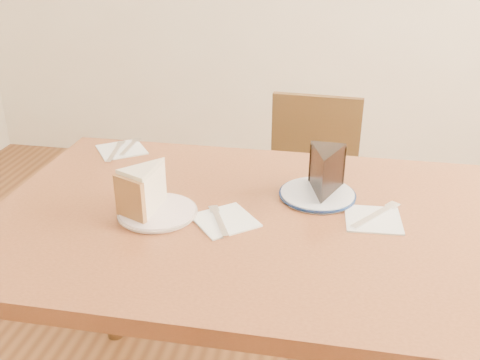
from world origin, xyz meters
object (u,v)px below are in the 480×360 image
object	(u,v)px
chair_far	(308,196)
chocolate_cake	(325,175)
carrot_cake	(149,189)
plate_cream	(158,212)
plate_navy	(317,194)
table	(245,250)

from	to	relation	value
chair_far	chocolate_cake	bearing A→B (deg)	99.73
carrot_cake	plate_cream	bearing A→B (deg)	-2.24
chair_far	carrot_cake	distance (m)	0.90
chair_far	plate_cream	bearing A→B (deg)	71.41
chair_far	carrot_cake	world-z (taller)	carrot_cake
plate_navy	chocolate_cake	distance (m)	0.06
carrot_cake	chocolate_cake	size ratio (longest dim) A/B	0.94
plate_navy	chocolate_cake	size ratio (longest dim) A/B	1.48
chocolate_cake	table	bearing A→B (deg)	37.67
plate_cream	plate_navy	xyz separation A→B (m)	(0.36, 0.16, 0.00)
chair_far	carrot_cake	xyz separation A→B (m)	(-0.33, -0.75, 0.37)
carrot_cake	chocolate_cake	world-z (taller)	chocolate_cake
plate_cream	chocolate_cake	world-z (taller)	chocolate_cake
carrot_cake	chocolate_cake	distance (m)	0.42
plate_cream	plate_navy	world-z (taller)	same
chair_far	plate_cream	distance (m)	0.88
table	chocolate_cake	world-z (taller)	chocolate_cake
plate_cream	plate_navy	distance (m)	0.40
carrot_cake	chocolate_cake	xyz separation A→B (m)	(0.40, 0.15, 0.00)
table	chocolate_cake	distance (m)	0.27
table	carrot_cake	world-z (taller)	carrot_cake
plate_cream	chocolate_cake	xyz separation A→B (m)	(0.38, 0.16, 0.06)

